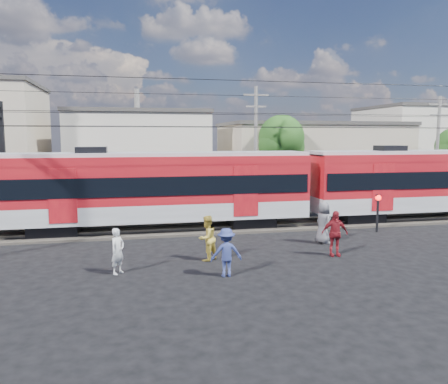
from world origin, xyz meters
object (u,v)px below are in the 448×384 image
at_px(commuter_train, 160,186).
at_px(pedestrian_a, 118,251).
at_px(crossing_signal, 378,206).
at_px(pedestrian_c, 226,252).

distance_m(commuter_train, pedestrian_a, 7.52).
bearing_deg(crossing_signal, pedestrian_a, -161.58).
height_order(pedestrian_a, pedestrian_c, pedestrian_c).
xyz_separation_m(pedestrian_a, pedestrian_c, (3.80, -1.14, 0.03)).
distance_m(pedestrian_a, pedestrian_c, 3.97).
relative_size(commuter_train, pedestrian_a, 29.84).
bearing_deg(pedestrian_a, commuter_train, 24.60).
distance_m(commuter_train, crossing_signal, 11.45).
height_order(pedestrian_a, crossing_signal, crossing_signal).
height_order(commuter_train, crossing_signal, commuter_train).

